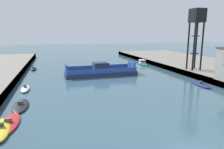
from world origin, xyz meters
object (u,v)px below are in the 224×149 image
at_px(moored_boat_upstream_a, 25,89).
at_px(crane_tower, 197,22).
at_px(moored_boat_mid_left, 201,84).
at_px(moored_boat_far_right, 1,129).
at_px(moored_boat_near_left, 142,63).
at_px(moored_boat_far_left, 21,105).
at_px(moored_boat_upstream_b, 8,124).
at_px(moored_boat_near_right, 34,69).
at_px(chain_ferry, 101,71).

relative_size(moored_boat_upstream_a, crane_tower, 0.34).
xyz_separation_m(moored_boat_mid_left, moored_boat_far_right, (-36.75, -11.76, 0.04)).
relative_size(moored_boat_near_left, moored_boat_mid_left, 1.19).
xyz_separation_m(moored_boat_far_left, moored_boat_upstream_a, (-0.50, 9.95, 0.07)).
bearing_deg(moored_boat_upstream_b, moored_boat_far_left, 85.54).
relative_size(moored_boat_far_right, moored_boat_upstream_b, 0.95).
bearing_deg(moored_boat_far_left, moored_boat_far_right, -97.10).
relative_size(moored_boat_mid_left, moored_boat_far_left, 1.03).
bearing_deg(moored_boat_far_right, moored_boat_upstream_b, 72.07).
relative_size(moored_boat_upstream_a, moored_boat_upstream_b, 0.75).
bearing_deg(crane_tower, moored_boat_far_left, -161.36).
bearing_deg(moored_boat_near_right, moored_boat_mid_left, -39.45).
xyz_separation_m(moored_boat_mid_left, crane_tower, (5.68, 10.27, 13.60)).
xyz_separation_m(moored_boat_near_left, moored_boat_far_right, (-37.02, -43.17, -0.32)).
bearing_deg(moored_boat_far_right, moored_boat_near_right, 89.90).
distance_m(moored_boat_near_right, moored_boat_upstream_a, 23.94).
bearing_deg(moored_boat_far_left, moored_boat_near_left, 44.27).
xyz_separation_m(moored_boat_near_right, moored_boat_upstream_a, (0.44, -23.94, 0.02)).
bearing_deg(chain_ferry, moored_boat_mid_left, -42.42).
distance_m(moored_boat_near_right, moored_boat_far_left, 33.90).
xyz_separation_m(moored_boat_upstream_a, moored_boat_upstream_b, (-0.01, -16.48, -0.08)).
distance_m(moored_boat_far_left, moored_boat_far_right, 8.13).
xyz_separation_m(moored_boat_near_right, moored_boat_mid_left, (36.68, -30.18, -0.02)).
height_order(chain_ferry, crane_tower, crane_tower).
height_order(moored_boat_far_left, moored_boat_far_right, moored_boat_far_right).
distance_m(chain_ferry, moored_boat_upstream_b, 32.44).
distance_m(moored_boat_near_left, crane_tower, 25.52).
xyz_separation_m(moored_boat_upstream_a, crane_tower, (41.92, 4.03, 13.56)).
height_order(chain_ferry, moored_boat_far_right, chain_ferry).
bearing_deg(moored_boat_upstream_a, moored_boat_far_right, -91.62).
height_order(moored_boat_near_left, moored_boat_upstream_b, moored_boat_near_left).
relative_size(moored_boat_far_right, crane_tower, 0.43).
bearing_deg(moored_boat_near_right, moored_boat_far_left, -88.42).
relative_size(moored_boat_near_right, moored_boat_far_left, 0.74).
xyz_separation_m(moored_boat_far_right, moored_boat_upstream_a, (0.51, 18.01, 0.00)).
height_order(chain_ferry, moored_boat_far_left, chain_ferry).
bearing_deg(moored_boat_mid_left, moored_boat_near_right, 140.55).
height_order(moored_boat_near_left, crane_tower, crane_tower).
xyz_separation_m(chain_ferry, moored_boat_far_left, (-17.24, -20.61, -0.83)).
bearing_deg(moored_boat_near_left, moored_boat_upstream_a, -145.42).
relative_size(moored_boat_mid_left, moored_boat_far_right, 1.00).
xyz_separation_m(moored_boat_near_left, moored_boat_near_right, (-36.95, -1.23, -0.34)).
bearing_deg(moored_boat_mid_left, crane_tower, 61.05).
distance_m(moored_boat_mid_left, moored_boat_far_left, 35.93).
height_order(moored_boat_far_right, moored_boat_upstream_b, moored_boat_far_right).
distance_m(moored_boat_upstream_a, crane_tower, 44.24).
distance_m(moored_boat_near_left, moored_boat_far_left, 50.30).
height_order(moored_boat_near_right, crane_tower, crane_tower).
height_order(moored_boat_far_right, crane_tower, crane_tower).
relative_size(moored_boat_near_right, moored_boat_far_right, 0.71).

